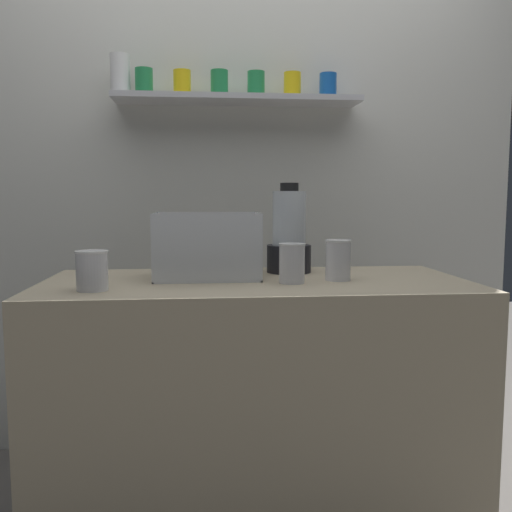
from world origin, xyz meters
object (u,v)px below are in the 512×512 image
carrot_display_bin (209,258)px  juice_cup_pomegranate_left (292,265)px  juice_cup_mango_middle (338,262)px  juice_cup_pomegranate_far_left (92,272)px  blender_pitcher (289,237)px

carrot_display_bin → juice_cup_pomegranate_left: carrot_display_bin is taller
carrot_display_bin → juice_cup_pomegranate_left: bearing=-27.4°
juice_cup_mango_middle → juice_cup_pomegranate_left: bearing=-164.1°
juice_cup_pomegranate_far_left → juice_cup_mango_middle: bearing=9.7°
juice_cup_pomegranate_far_left → blender_pitcher: bearing=28.3°
blender_pitcher → juice_cup_pomegranate_left: 0.27m
blender_pitcher → juice_cup_pomegranate_left: bearing=-96.7°
carrot_display_bin → juice_cup_pomegranate_left: size_ratio=2.77×
juice_cup_pomegranate_far_left → juice_cup_pomegranate_left: 0.61m
carrot_display_bin → juice_cup_mango_middle: 0.44m
blender_pitcher → juice_cup_pomegranate_far_left: size_ratio=2.77×
carrot_display_bin → juice_cup_pomegranate_far_left: bearing=-146.9°
juice_cup_mango_middle → juice_cup_pomegranate_far_left: bearing=-170.3°
carrot_display_bin → blender_pitcher: bearing=22.1°
juice_cup_pomegranate_far_left → juice_cup_pomegranate_left: bearing=8.0°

